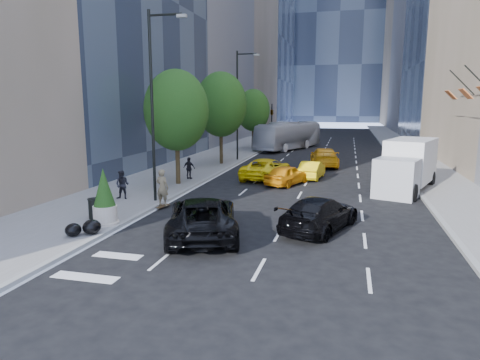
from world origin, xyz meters
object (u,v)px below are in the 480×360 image
(city_bus, at_px, (289,136))
(planter_shrub, at_px, (104,198))
(black_sedan_mercedes, at_px, (320,214))
(skateboarder, at_px, (162,190))
(trash_can, at_px, (95,209))
(box_truck, at_px, (407,165))
(black_sedan_lincoln, at_px, (203,217))

(city_bus, height_order, planter_shrub, city_bus)
(black_sedan_mercedes, xyz_separation_m, city_bus, (-5.82, 32.64, 0.90))
(skateboarder, relative_size, trash_can, 2.16)
(city_bus, relative_size, box_truck, 1.66)
(box_truck, xyz_separation_m, trash_can, (-14.88, -11.07, -1.02))
(skateboarder, relative_size, city_bus, 0.17)
(skateboarder, bearing_deg, box_truck, -139.62)
(black_sedan_lincoln, xyz_separation_m, planter_shrub, (-4.60, 0.14, 0.52))
(planter_shrub, bearing_deg, skateboarder, 75.47)
(skateboarder, bearing_deg, black_sedan_lincoln, 140.74)
(skateboarder, bearing_deg, city_bus, -85.73)
(box_truck, height_order, trash_can, box_truck)
(city_bus, bearing_deg, planter_shrub, -74.77)
(planter_shrub, bearing_deg, black_sedan_mercedes, 11.39)
(skateboarder, relative_size, planter_shrub, 0.77)
(trash_can, height_order, planter_shrub, planter_shrub)
(city_bus, relative_size, trash_can, 13.10)
(trash_can, bearing_deg, city_bus, 82.61)
(black_sedan_lincoln, height_order, planter_shrub, planter_shrub)
(skateboarder, relative_size, box_truck, 0.27)
(black_sedan_lincoln, distance_m, trash_can, 5.65)
(box_truck, bearing_deg, city_bus, 134.50)
(black_sedan_mercedes, distance_m, trash_can, 10.26)
(black_sedan_mercedes, relative_size, trash_can, 5.63)
(trash_can, relative_size, planter_shrub, 0.36)
(planter_shrub, bearing_deg, city_bus, 84.37)
(black_sedan_lincoln, distance_m, black_sedan_mercedes, 5.04)
(city_bus, height_order, box_truck, city_bus)
(trash_can, bearing_deg, box_truck, 36.65)
(skateboarder, relative_size, black_sedan_mercedes, 0.38)
(skateboarder, distance_m, box_truck, 15.17)
(box_truck, bearing_deg, trash_can, -123.69)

